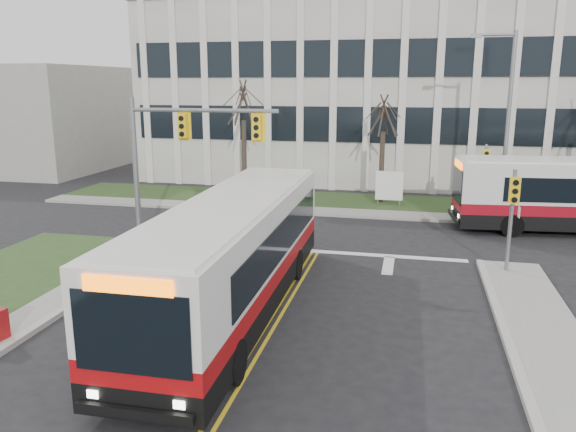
# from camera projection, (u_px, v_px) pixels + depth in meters

# --- Properties ---
(ground) EXTENTS (120.00, 120.00, 0.00)m
(ground) POSITION_uv_depth(u_px,v_px,m) (264.00, 338.00, 15.20)
(ground) COLOR black
(ground) RESTS_ON ground
(sidewalk_cross) EXTENTS (44.00, 1.60, 0.14)m
(sidewalk_cross) POSITION_uv_depth(u_px,v_px,m) (436.00, 217.00, 28.55)
(sidewalk_cross) COLOR #9E9B93
(sidewalk_cross) RESTS_ON ground
(building_lawn) EXTENTS (44.00, 5.00, 0.12)m
(building_lawn) POSITION_uv_depth(u_px,v_px,m) (434.00, 206.00, 31.21)
(building_lawn) COLOR #29411B
(building_lawn) RESTS_ON ground
(office_building) EXTENTS (40.00, 16.00, 12.00)m
(office_building) POSITION_uv_depth(u_px,v_px,m) (434.00, 93.00, 41.24)
(office_building) COLOR silver
(office_building) RESTS_ON ground
(building_annex) EXTENTS (12.00, 12.00, 8.00)m
(building_annex) POSITION_uv_depth(u_px,v_px,m) (32.00, 118.00, 44.50)
(building_annex) COLOR #9E9B93
(building_annex) RESTS_ON ground
(mast_arm_signal) EXTENTS (6.11, 0.38, 6.20)m
(mast_arm_signal) POSITION_uv_depth(u_px,v_px,m) (173.00, 147.00, 22.22)
(mast_arm_signal) COLOR slate
(mast_arm_signal) RESTS_ON ground
(signal_pole_near) EXTENTS (0.34, 0.39, 3.80)m
(signal_pole_near) POSITION_uv_depth(u_px,v_px,m) (512.00, 207.00, 19.64)
(signal_pole_near) COLOR slate
(signal_pole_near) RESTS_ON ground
(signal_pole_far) EXTENTS (0.34, 0.39, 3.80)m
(signal_pole_far) POSITION_uv_depth(u_px,v_px,m) (485.00, 171.00, 27.71)
(signal_pole_far) COLOR slate
(signal_pole_far) RESTS_ON ground
(streetlight) EXTENTS (2.15, 0.25, 9.20)m
(streetlight) POSITION_uv_depth(u_px,v_px,m) (505.00, 115.00, 27.68)
(streetlight) COLOR slate
(streetlight) RESTS_ON ground
(directory_sign) EXTENTS (1.50, 0.12, 2.00)m
(directory_sign) POSITION_uv_depth(u_px,v_px,m) (389.00, 186.00, 31.02)
(directory_sign) COLOR slate
(directory_sign) RESTS_ON ground
(tree_left) EXTENTS (1.80, 1.80, 7.70)m
(tree_left) POSITION_uv_depth(u_px,v_px,m) (243.00, 105.00, 32.30)
(tree_left) COLOR #42352B
(tree_left) RESTS_ON ground
(tree_mid) EXTENTS (1.80, 1.80, 6.82)m
(tree_mid) POSITION_uv_depth(u_px,v_px,m) (383.00, 117.00, 30.93)
(tree_mid) COLOR #42352B
(tree_mid) RESTS_ON ground
(bus_main) EXTENTS (2.89, 12.71, 3.38)m
(bus_main) POSITION_uv_depth(u_px,v_px,m) (234.00, 258.00, 16.59)
(bus_main) COLOR silver
(bus_main) RESTS_ON ground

